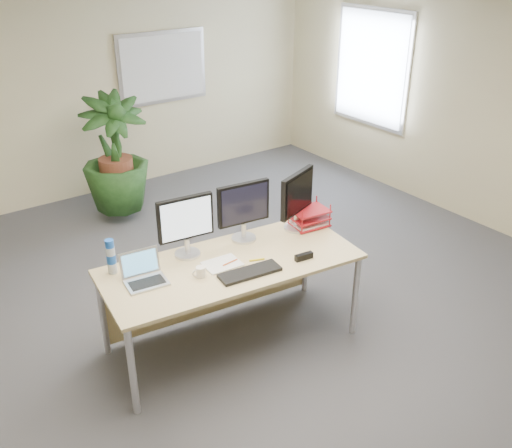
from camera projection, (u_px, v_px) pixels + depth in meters
floor at (266, 345)px, 4.87m from camera, size 8.00×8.00×0.00m
back_wall at (77, 95)px, 7.16m from camera, size 7.00×0.04×2.70m
ceiling at (269, 11)px, 3.66m from camera, size 7.00×8.00×0.02m
whiteboard at (163, 67)px, 7.68m from camera, size 1.30×0.04×0.95m
window at (371, 68)px, 7.65m from camera, size 0.04×1.30×1.55m
desk at (225, 274)px, 4.73m from camera, size 2.16×1.11×0.80m
floor_plant at (116, 161)px, 6.74m from camera, size 0.91×0.91×1.50m
monitor_left at (186, 223)px, 4.53m from camera, size 0.47×0.21×0.52m
monitor_right at (244, 208)px, 4.77m from camera, size 0.47×0.21×0.52m
monitor_dark at (297, 197)px, 4.95m from camera, size 0.46×0.22×0.53m
laptop at (144, 274)px, 4.29m from camera, size 0.34×0.30×0.22m
keyboard at (250, 272)px, 4.40m from camera, size 0.51×0.22×0.03m
coffee_mug at (200, 272)px, 4.35m from camera, size 0.11×0.07×0.08m
spiral_notebook at (222, 264)px, 4.52m from camera, size 0.30×0.24×0.01m
orange_pen at (230, 262)px, 4.52m from camera, size 0.15×0.03×0.01m
yellow_highlighter at (257, 260)px, 4.58m from camera, size 0.12×0.06×0.02m
water_bottle at (111, 257)px, 4.36m from camera, size 0.07×0.07×0.29m
letter_tray at (309, 219)px, 5.11m from camera, size 0.35×0.28×0.15m
stapler at (304, 257)px, 4.59m from camera, size 0.16×0.06×0.05m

